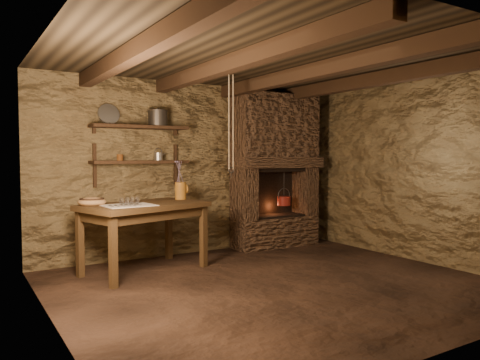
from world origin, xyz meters
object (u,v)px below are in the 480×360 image
work_table (144,235)px  iron_stockpot (158,119)px  red_pot (284,200)px  stoneware_jug (181,182)px  wooden_bowl (92,202)px

work_table → iron_stockpot: size_ratio=6.32×
red_pot → stoneware_jug: bearing=-174.2°
stoneware_jug → wooden_bowl: bearing=175.0°
wooden_bowl → red_pot: red_pot is taller
work_table → stoneware_jug: (0.58, 0.24, 0.60)m
wooden_bowl → iron_stockpot: bearing=24.2°
stoneware_jug → iron_stockpot: size_ratio=2.01×
wooden_bowl → work_table: bearing=-10.2°
red_pot → wooden_bowl: bearing=-173.9°
stoneware_jug → red_pot: stoneware_jug is taller
work_table → stoneware_jug: stoneware_jug is taller
work_table → stoneware_jug: 0.87m
work_table → stoneware_jug: bearing=6.1°
work_table → iron_stockpot: (0.40, 0.54, 1.42)m
iron_stockpot → stoneware_jug: bearing=-58.4°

